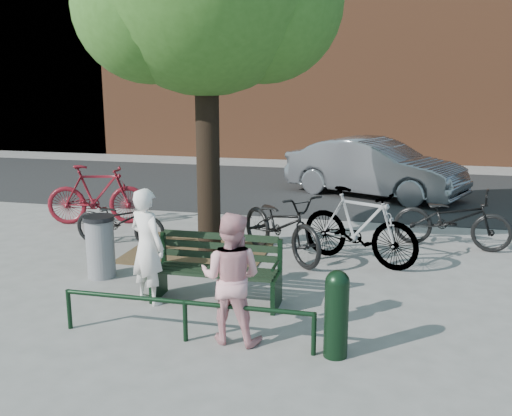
% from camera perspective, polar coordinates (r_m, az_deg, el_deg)
% --- Properties ---
extents(ground, '(90.00, 90.00, 0.00)m').
position_cam_1_polar(ground, '(7.93, -4.00, -9.41)').
color(ground, gray).
rests_on(ground, ground).
extents(dirt_pit, '(2.40, 2.00, 0.02)m').
position_cam_1_polar(dirt_pit, '(10.19, -5.71, -4.27)').
color(dirt_pit, brown).
rests_on(dirt_pit, ground).
extents(road, '(40.00, 7.00, 0.01)m').
position_cam_1_polar(road, '(15.94, 5.09, 1.98)').
color(road, black).
rests_on(road, ground).
extents(park_bench, '(1.74, 0.54, 0.97)m').
position_cam_1_polar(park_bench, '(7.83, -3.88, -5.95)').
color(park_bench, black).
rests_on(park_bench, ground).
extents(guard_railing, '(3.06, 0.06, 0.51)m').
position_cam_1_polar(guard_railing, '(6.73, -7.13, -9.95)').
color(guard_railing, black).
rests_on(guard_railing, ground).
extents(person_left, '(0.69, 0.60, 1.59)m').
position_cam_1_polar(person_left, '(7.81, -10.83, -3.78)').
color(person_left, white).
rests_on(person_left, ground).
extents(person_right, '(0.78, 0.63, 1.54)m').
position_cam_1_polar(person_right, '(6.58, -2.51, -7.00)').
color(person_right, pink).
rests_on(person_right, ground).
extents(bollard, '(0.27, 0.27, 0.99)m').
position_cam_1_polar(bollard, '(6.35, 8.05, -10.14)').
color(bollard, black).
rests_on(bollard, ground).
extents(litter_bin, '(0.47, 0.47, 0.96)m').
position_cam_1_polar(litter_bin, '(9.06, -15.30, -3.71)').
color(litter_bin, gray).
rests_on(litter_bin, ground).
extents(bicycle_a, '(1.84, 0.74, 0.95)m').
position_cam_1_polar(bicycle_a, '(10.64, -13.44, -1.24)').
color(bicycle_a, black).
rests_on(bicycle_a, ground).
extents(bicycle_b, '(2.17, 1.12, 1.25)m').
position_cam_1_polar(bicycle_b, '(12.33, -15.59, 1.28)').
color(bicycle_b, '#5D0D15').
rests_on(bicycle_b, ground).
extents(bicycle_c, '(2.10, 2.07, 1.15)m').
position_cam_1_polar(bicycle_c, '(9.67, 2.53, -1.68)').
color(bicycle_c, black).
rests_on(bicycle_c, ground).
extents(bicycle_d, '(2.14, 1.40, 1.25)m').
position_cam_1_polar(bicycle_d, '(9.51, 10.27, -1.81)').
color(bicycle_d, gray).
rests_on(bicycle_d, ground).
extents(bicycle_e, '(2.14, 1.06, 1.07)m').
position_cam_1_polar(bicycle_e, '(10.82, 19.01, -1.02)').
color(bicycle_e, black).
rests_on(bicycle_e, ground).
extents(parked_car, '(4.81, 3.29, 1.50)m').
position_cam_1_polar(parked_car, '(14.98, 11.75, 3.95)').
color(parked_car, slate).
rests_on(parked_car, ground).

